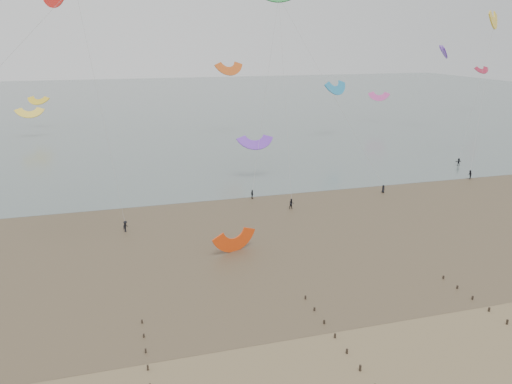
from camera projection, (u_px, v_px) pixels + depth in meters
ground at (313, 371)px, 43.99m from camera, size 500.00×500.00×0.00m
sea_and_shore at (200, 235)px, 74.52m from camera, size 500.00×665.00×0.03m
kitesurfers at (331, 189)px, 94.33m from camera, size 122.80×22.29×1.89m
grounded_kite at (235, 251)px, 68.78m from camera, size 6.97×6.23×3.16m
kites_airborne at (160, 65)px, 117.35m from camera, size 242.21×119.60×43.06m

